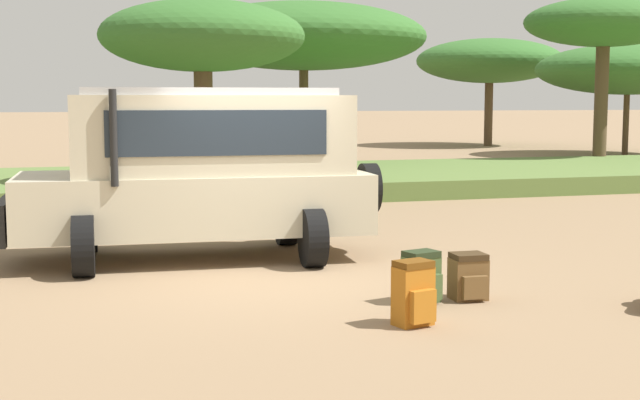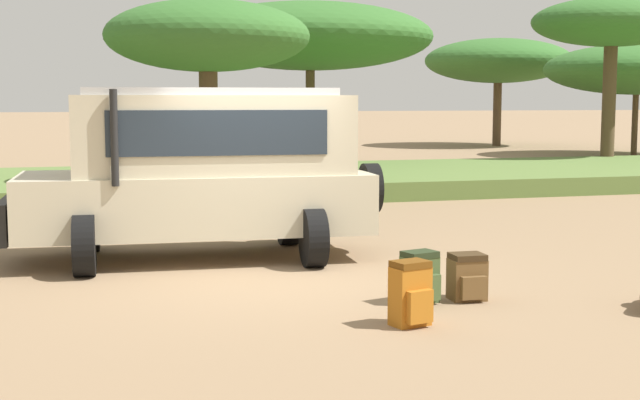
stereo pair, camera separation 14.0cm
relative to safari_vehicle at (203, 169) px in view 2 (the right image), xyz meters
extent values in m
plane|color=#8C7051|center=(0.60, -1.75, -1.29)|extent=(320.00, 320.00, 0.00)
cube|color=#5B7538|center=(0.60, 9.38, -1.07)|extent=(120.00, 7.00, 0.44)
cube|color=beige|center=(-0.11, 0.01, -0.47)|extent=(5.01, 2.19, 0.84)
cube|color=beige|center=(0.14, -0.01, 0.50)|extent=(3.92, 2.01, 1.10)
cube|color=#232D38|center=(-1.38, 0.08, 0.45)|extent=(0.15, 1.56, 0.77)
cube|color=#232D38|center=(0.09, -0.91, 0.55)|extent=(2.94, 0.22, 0.60)
cube|color=#232D38|center=(0.20, 0.89, 0.55)|extent=(2.94, 0.22, 0.60)
cube|color=#B7B7B7|center=(0.09, 0.00, 1.10)|extent=(3.53, 1.91, 0.10)
cube|color=black|center=(-2.67, 0.16, -0.64)|extent=(0.26, 1.62, 0.56)
cylinder|color=black|center=(-1.27, -0.89, 0.50)|extent=(0.10, 0.10, 1.25)
cylinder|color=black|center=(-1.68, -0.87, -0.89)|extent=(0.33, 0.82, 0.80)
cylinder|color=black|center=(-1.57, 1.07, -0.89)|extent=(0.33, 0.82, 0.80)
cylinder|color=black|center=(1.35, -1.05, -0.89)|extent=(0.33, 0.82, 0.80)
cylinder|color=black|center=(1.47, 0.88, -0.89)|extent=(0.33, 0.82, 0.80)
cylinder|color=black|center=(2.48, -0.15, -0.32)|extent=(0.26, 0.75, 0.74)
cube|color=brown|center=(2.50, -3.48, -1.06)|extent=(0.40, 0.32, 0.47)
cube|color=brown|center=(2.50, -3.67, -1.12)|extent=(0.30, 0.09, 0.26)
cube|color=#3A2A16|center=(2.50, -3.48, -0.79)|extent=(0.38, 0.34, 0.07)
cylinder|color=#3A2A16|center=(2.60, -3.30, -1.06)|extent=(0.04, 0.04, 0.40)
cylinder|color=#3A2A16|center=(2.42, -3.30, -1.06)|extent=(0.04, 0.04, 0.40)
cube|color=#B26619|center=(1.45, -4.39, -0.99)|extent=(0.43, 0.34, 0.60)
cube|color=#B26619|center=(1.49, -4.55, -1.07)|extent=(0.29, 0.15, 0.33)
cube|color=#62380E|center=(1.45, -4.39, -0.66)|extent=(0.41, 0.35, 0.07)
cylinder|color=#62380E|center=(1.49, -4.23, -0.99)|extent=(0.04, 0.04, 0.51)
cylinder|color=#62380E|center=(1.33, -4.27, -0.99)|extent=(0.04, 0.04, 0.51)
cube|color=#42562D|center=(1.92, -3.47, -1.03)|extent=(0.44, 0.35, 0.52)
cube|color=#42562D|center=(1.97, -3.63, -1.10)|extent=(0.30, 0.16, 0.29)
cube|color=#242F19|center=(1.92, -3.47, -0.74)|extent=(0.43, 0.36, 0.07)
cylinder|color=#242F19|center=(1.97, -3.30, -1.03)|extent=(0.04, 0.04, 0.45)
cylinder|color=#242F19|center=(1.80, -3.35, -1.03)|extent=(0.04, 0.04, 0.45)
cylinder|color=brown|center=(1.26, 7.63, 0.22)|extent=(0.43, 0.43, 3.02)
ellipsoid|color=#336628|center=(1.26, 7.63, 2.41)|extent=(4.63, 4.54, 1.60)
cylinder|color=brown|center=(5.33, 13.80, 0.36)|extent=(0.28, 0.28, 3.32)
ellipsoid|color=#336628|center=(5.33, 13.80, 2.89)|extent=(7.58, 6.70, 2.04)
cylinder|color=brown|center=(15.06, 12.69, 0.75)|extent=(0.43, 0.43, 4.09)
ellipsoid|color=#336628|center=(15.06, 12.69, 3.45)|extent=(5.25, 4.51, 1.55)
cylinder|color=brown|center=(18.57, 27.38, 0.33)|extent=(0.41, 0.41, 3.25)
ellipsoid|color=#336628|center=(18.57, 27.38, 2.88)|extent=(7.23, 6.92, 2.17)
cylinder|color=brown|center=(20.48, 18.95, 0.02)|extent=(0.24, 0.24, 2.63)
ellipsoid|color=#336628|center=(20.48, 18.95, 2.20)|extent=(7.65, 6.75, 2.05)
camera|label=1|loc=(-1.97, -12.61, 0.99)|focal=50.00mm
camera|label=2|loc=(-1.84, -12.65, 0.99)|focal=50.00mm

